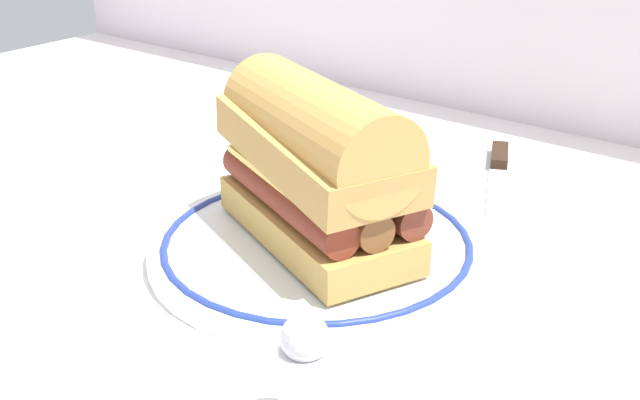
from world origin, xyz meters
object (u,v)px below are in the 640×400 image
object	(u,v)px
plate	(320,244)
drinking_glass	(14,259)
salt_shaker	(305,374)
sausage_sandwich	(320,160)
butter_knife	(498,172)

from	to	relation	value
plate	drinking_glass	bearing A→B (deg)	-117.29
salt_shaker	plate	bearing A→B (deg)	125.45
sausage_sandwich	plate	bearing A→B (deg)	23.29
drinking_glass	sausage_sandwich	bearing A→B (deg)	62.71
plate	drinking_glass	size ratio (longest dim) A/B	2.49
drinking_glass	salt_shaker	distance (m)	0.22
sausage_sandwich	drinking_glass	size ratio (longest dim) A/B	1.92
plate	drinking_glass	xyz separation A→B (m)	(-0.10, -0.19, 0.04)
sausage_sandwich	salt_shaker	world-z (taller)	sausage_sandwich
salt_shaker	drinking_glass	bearing A→B (deg)	-171.66
drinking_glass	butter_knife	distance (m)	0.44
plate	sausage_sandwich	distance (m)	0.07
drinking_glass	salt_shaker	world-z (taller)	drinking_glass
sausage_sandwich	salt_shaker	xyz separation A→B (m)	(0.11, -0.16, -0.04)
salt_shaker	butter_knife	xyz separation A→B (m)	(-0.08, 0.39, -0.03)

